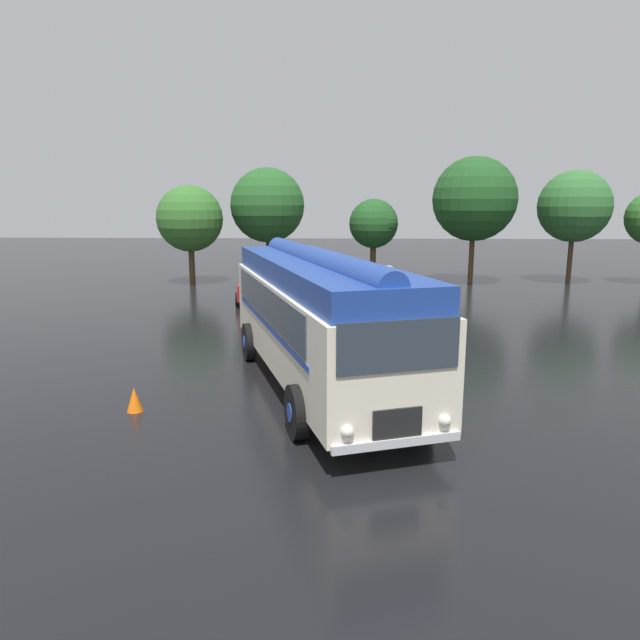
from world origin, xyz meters
name	(u,v)px	position (x,y,z in m)	size (l,w,h in m)	color
ground_plane	(340,387)	(0.00, 0.00, 0.00)	(120.00, 120.00, 0.00)	black
vintage_bus	(318,313)	(-0.57, 0.12, 1.89)	(5.53, 10.34, 3.49)	silver
car_near_left	(258,283)	(-3.96, 12.66, 0.85)	(2.34, 4.37, 1.66)	maroon
car_mid_left	(324,284)	(-0.85, 12.70, 0.85)	(2.37, 4.39, 1.66)	navy
car_mid_right	(377,286)	(1.61, 12.04, 0.85)	(2.12, 4.28, 1.66)	#B7BABF
tree_far_left	(191,216)	(-8.56, 18.39, 3.81)	(3.70, 3.70, 5.54)	#4C3823
tree_left_of_centre	(269,205)	(-4.34, 19.96, 4.43)	(4.32, 4.32, 6.58)	#4C3823
tree_centre	(375,224)	(1.87, 19.58, 3.38)	(2.82, 2.82, 4.79)	#4C3823
tree_right_of_centre	(477,200)	(7.51, 19.00, 4.74)	(4.68, 4.68, 7.11)	#4C3823
tree_far_right	(575,206)	(13.05, 19.46, 4.37)	(4.02, 4.02, 6.37)	#4C3823
traffic_cone	(134,399)	(-4.59, -1.89, 0.28)	(0.36, 0.36, 0.55)	orange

